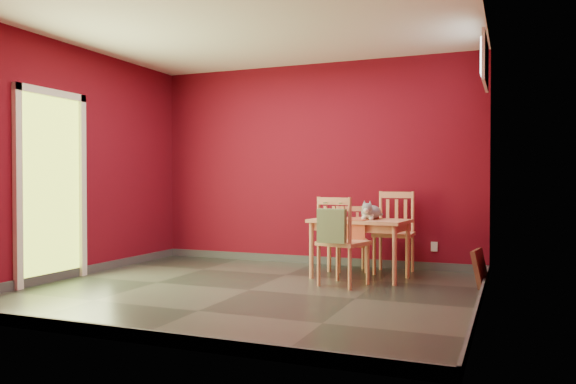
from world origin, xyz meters
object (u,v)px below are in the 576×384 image
at_px(chair_far_right, 394,231).
at_px(dining_table, 360,227).
at_px(picture_frame, 480,268).
at_px(chair_near, 341,240).
at_px(chair_far_left, 351,238).
at_px(tote_bag, 332,226).
at_px(cat, 371,209).

bearing_deg(chair_far_right, dining_table, -118.78).
distance_m(chair_far_right, picture_frame, 1.21).
xyz_separation_m(chair_near, picture_frame, (1.37, 0.50, -0.29)).
relative_size(chair_far_left, chair_near, 0.84).
xyz_separation_m(chair_far_left, picture_frame, (1.55, -0.55, -0.21)).
bearing_deg(dining_table, picture_frame, -1.99).
relative_size(tote_bag, cat, 0.93).
xyz_separation_m(chair_far_right, cat, (-0.18, -0.46, 0.29)).
height_order(chair_far_right, tote_bag, chair_far_right).
distance_m(tote_bag, cat, 0.87).
relative_size(dining_table, cat, 2.53).
bearing_deg(dining_table, chair_far_right, 61.22).
bearing_deg(chair_near, chair_far_left, 99.79).
relative_size(dining_table, chair_far_left, 1.42).
relative_size(cat, picture_frame, 1.09).
bearing_deg(chair_near, dining_table, 83.76).
relative_size(chair_near, tote_bag, 2.28).
xyz_separation_m(dining_table, chair_far_right, (0.30, 0.54, -0.09)).
relative_size(chair_far_left, tote_bag, 1.92).
distance_m(dining_table, chair_far_right, 0.62).
distance_m(chair_near, tote_bag, 0.28).
bearing_deg(dining_table, tote_bag, -97.23).
relative_size(dining_table, chair_far_right, 1.15).
xyz_separation_m(chair_near, tote_bag, (-0.04, -0.22, 0.17)).
distance_m(dining_table, cat, 0.24).
bearing_deg(dining_table, chair_near, -96.24).
xyz_separation_m(cat, picture_frame, (1.20, -0.12, -0.59)).
xyz_separation_m(chair_far_left, chair_far_right, (0.54, 0.03, 0.10)).
bearing_deg(picture_frame, tote_bag, -153.11).
xyz_separation_m(dining_table, tote_bag, (-0.10, -0.76, 0.06)).
bearing_deg(dining_table, chair_far_left, 115.36).
height_order(chair_near, tote_bag, chair_near).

